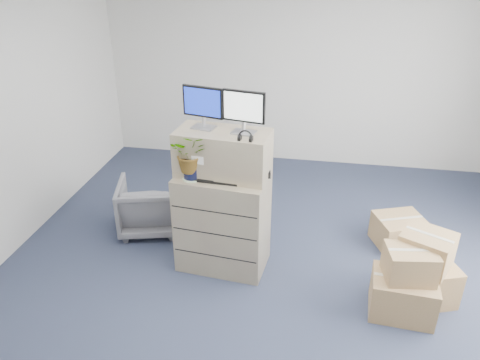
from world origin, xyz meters
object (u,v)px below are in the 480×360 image
at_px(monitor_right, 244,110).
at_px(office_chair, 149,203).
at_px(filing_cabinet_lower, 223,222).
at_px(keyboard, 218,179).
at_px(monitor_left, 203,105).
at_px(water_bottle, 225,165).
at_px(potted_plant, 191,158).

distance_m(monitor_right, office_chair, 2.00).
relative_size(filing_cabinet_lower, keyboard, 2.48).
xyz_separation_m(monitor_left, water_bottle, (0.24, -0.10, -0.59)).
relative_size(water_bottle, potted_plant, 0.59).
distance_m(filing_cabinet_lower, keyboard, 0.57).
height_order(potted_plant, office_chair, potted_plant).
distance_m(filing_cabinet_lower, potted_plant, 0.84).
bearing_deg(water_bottle, office_chair, 153.96).
bearing_deg(monitor_left, office_chair, 166.47).
bearing_deg(office_chair, monitor_right, 143.82).
bearing_deg(keyboard, potted_plant, -175.10).
height_order(filing_cabinet_lower, keyboard, keyboard).
relative_size(monitor_left, monitor_right, 1.00).
xyz_separation_m(water_bottle, potted_plant, (-0.33, -0.12, 0.10)).
bearing_deg(monitor_left, keyboard, -35.83).
distance_m(keyboard, office_chair, 1.43).
bearing_deg(potted_plant, keyboard, 1.91).
xyz_separation_m(water_bottle, office_chair, (-1.10, 0.54, -0.86)).
height_order(filing_cabinet_lower, monitor_right, monitor_right).
xyz_separation_m(monitor_left, monitor_right, (0.42, -0.07, -0.00)).
distance_m(filing_cabinet_lower, office_chair, 1.21).
relative_size(filing_cabinet_lower, monitor_right, 2.55).
bearing_deg(filing_cabinet_lower, keyboard, -95.50).
bearing_deg(filing_cabinet_lower, office_chair, 158.62).
bearing_deg(filing_cabinet_lower, monitor_right, 16.24).
distance_m(water_bottle, office_chair, 1.50).
xyz_separation_m(filing_cabinet_lower, office_chair, (-1.06, 0.54, -0.18)).
relative_size(keyboard, office_chair, 0.61).
height_order(filing_cabinet_lower, water_bottle, water_bottle).
bearing_deg(monitor_right, keyboard, -137.63).
height_order(monitor_left, water_bottle, monitor_left).
distance_m(monitor_left, potted_plant, 0.54).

